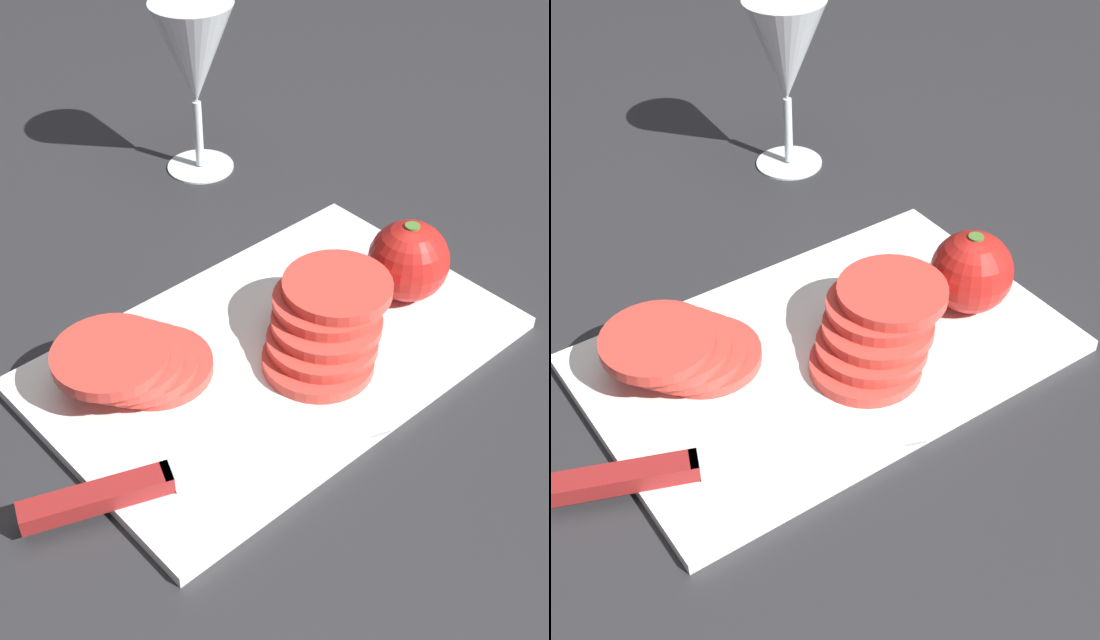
% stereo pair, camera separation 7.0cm
% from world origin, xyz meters
% --- Properties ---
extents(ground_plane, '(3.00, 3.00, 0.00)m').
position_xyz_m(ground_plane, '(0.00, 0.00, 0.00)').
color(ground_plane, '#28282B').
extents(cutting_board, '(0.38, 0.24, 0.01)m').
position_xyz_m(cutting_board, '(0.09, -0.02, 0.01)').
color(cutting_board, white).
rests_on(cutting_board, ground_plane).
extents(wine_glass, '(0.08, 0.08, 0.18)m').
position_xyz_m(wine_glass, '(-0.06, -0.29, 0.12)').
color(wine_glass, silver).
rests_on(wine_glass, ground_plane).
extents(whole_tomato, '(0.07, 0.07, 0.07)m').
position_xyz_m(whole_tomato, '(-0.04, 0.01, 0.05)').
color(whole_tomato, red).
rests_on(whole_tomato, cutting_board).
extents(knife, '(0.25, 0.12, 0.01)m').
position_xyz_m(knife, '(0.25, 0.03, 0.02)').
color(knife, silver).
rests_on(knife, cutting_board).
extents(tomato_slice_stack_near, '(0.12, 0.09, 0.04)m').
position_xyz_m(tomato_slice_stack_near, '(0.19, -0.06, 0.03)').
color(tomato_slice_stack_near, '#D63D33').
rests_on(tomato_slice_stack_near, cutting_board).
extents(tomato_slice_stack_far, '(0.13, 0.11, 0.05)m').
position_xyz_m(tomato_slice_stack_far, '(0.05, 0.01, 0.03)').
color(tomato_slice_stack_far, '#D63D33').
rests_on(tomato_slice_stack_far, cutting_board).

